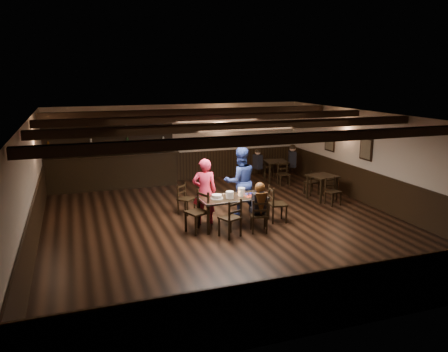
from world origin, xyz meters
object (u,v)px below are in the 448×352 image
object	(u,v)px
chair_near_right	(259,213)
bar_counter	(111,166)
cake	(217,197)
chair_near_left	(232,215)
dining_table	(232,200)
woman_pink	(205,191)
man_blue	(240,182)

from	to	relation	value
chair_near_right	bar_counter	size ratio (longest dim) A/B	0.19
cake	bar_counter	distance (m)	5.32
chair_near_left	cake	distance (m)	0.81
dining_table	woman_pink	bearing A→B (deg)	143.46
dining_table	bar_counter	xyz separation A→B (m)	(-2.51, 4.90, 0.05)
woman_pink	chair_near_left	bearing A→B (deg)	114.68
woman_pink	bar_counter	xyz separation A→B (m)	(-1.92, 4.46, -0.11)
chair_near_left	man_blue	world-z (taller)	man_blue
chair_near_right	dining_table	bearing A→B (deg)	123.23
cake	chair_near_left	bearing A→B (deg)	-80.13
chair_near_left	woman_pink	bearing A→B (deg)	104.97
chair_near_right	cake	bearing A→B (deg)	141.09
bar_counter	woman_pink	bearing A→B (deg)	-66.73
cake	man_blue	bearing A→B (deg)	40.20
dining_table	cake	world-z (taller)	cake
dining_table	bar_counter	distance (m)	5.50
dining_table	chair_near_right	xyz separation A→B (m)	(0.44, -0.67, -0.19)
dining_table	chair_near_left	bearing A→B (deg)	-110.27
chair_near_left	chair_near_right	bearing A→B (deg)	5.44
chair_near_left	woman_pink	distance (m)	1.26
chair_near_right	cake	xyz separation A→B (m)	(-0.85, 0.68, 0.31)
chair_near_left	bar_counter	size ratio (longest dim) A/B	0.20
woman_pink	cake	world-z (taller)	woman_pink
chair_near_right	man_blue	bearing A→B (deg)	87.42
chair_near_right	bar_counter	bearing A→B (deg)	117.89
chair_near_left	bar_counter	distance (m)	6.07
chair_near_left	chair_near_right	size ratio (longest dim) A/B	1.10
man_blue	chair_near_left	bearing A→B (deg)	64.42
chair_near_left	bar_counter	xyz separation A→B (m)	(-2.23, 5.64, 0.19)
cake	dining_table	bearing A→B (deg)	-1.30
chair_near_right	woman_pink	world-z (taller)	woman_pink
man_blue	cake	bearing A→B (deg)	41.79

